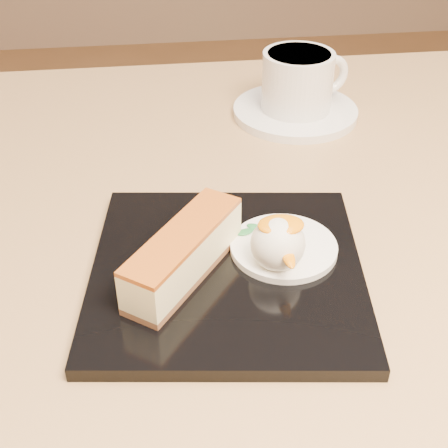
{
  "coord_description": "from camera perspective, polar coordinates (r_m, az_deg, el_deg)",
  "views": [
    {
      "loc": [
        -0.06,
        -0.46,
        1.06
      ],
      "look_at": [
        -0.01,
        -0.05,
        0.76
      ],
      "focal_mm": 50.0,
      "sensor_mm": 36.0,
      "label": 1
    }
  ],
  "objects": [
    {
      "name": "ice_cream_scoop",
      "position": [
        0.5,
        4.94,
        -1.83
      ],
      "size": [
        0.04,
        0.04,
        0.04
      ],
      "primitive_type": "sphere",
      "color": "white",
      "rests_on": "cream_smear"
    },
    {
      "name": "cheesecake",
      "position": [
        0.49,
        -3.7,
        -2.7
      ],
      "size": [
        0.1,
        0.12,
        0.04
      ],
      "rotation": [
        0.0,
        0.0,
        0.94
      ],
      "color": "brown",
      "rests_on": "dessert_plate"
    },
    {
      "name": "saucer",
      "position": [
        0.77,
        6.52,
        10.18
      ],
      "size": [
        0.15,
        0.15,
        0.01
      ],
      "primitive_type": "cylinder",
      "color": "white",
      "rests_on": "table"
    },
    {
      "name": "coffee_cup",
      "position": [
        0.76,
        6.87,
        12.96
      ],
      "size": [
        0.11,
        0.08,
        0.07
      ],
      "rotation": [
        0.0,
        0.0,
        0.31
      ],
      "color": "white",
      "rests_on": "saucer"
    },
    {
      "name": "mint_sprig",
      "position": [
        0.54,
        1.92,
        -0.43
      ],
      "size": [
        0.03,
        0.02,
        0.0
      ],
      "color": "#287C3B",
      "rests_on": "cream_smear"
    },
    {
      "name": "table",
      "position": [
        0.68,
        0.4,
        -10.83
      ],
      "size": [
        0.8,
        0.8,
        0.72
      ],
      "color": "black",
      "rests_on": "ground"
    },
    {
      "name": "mango_sauce",
      "position": [
        0.49,
        5.23,
        -0.09
      ],
      "size": [
        0.04,
        0.03,
        0.01
      ],
      "primitive_type": "ellipsoid",
      "color": "orange",
      "rests_on": "ice_cream_scoop"
    },
    {
      "name": "dessert_plate",
      "position": [
        0.51,
        0.28,
        -4.37
      ],
      "size": [
        0.25,
        0.25,
        0.01
      ],
      "primitive_type": "cube",
      "rotation": [
        0.0,
        0.0,
        -0.13
      ],
      "color": "black",
      "rests_on": "table"
    },
    {
      "name": "cream_smear",
      "position": [
        0.53,
        5.48,
        -2.12
      ],
      "size": [
        0.09,
        0.09,
        0.01
      ],
      "primitive_type": "cylinder",
      "color": "white",
      "rests_on": "dessert_plate"
    }
  ]
}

